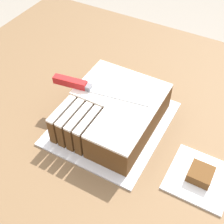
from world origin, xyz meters
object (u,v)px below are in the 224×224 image
cake_board (112,123)px  cake (114,111)px  knife (79,85)px  brownie (201,174)px

cake_board → cake: bearing=51.5°
cake → knife: bearing=-179.4°
brownie → knife: bearing=171.4°
knife → cake_board: bearing=-11.0°
knife → brownie: 0.41m
cake_board → brownie: bearing=-11.0°
knife → cake: bearing=-8.4°
cake_board → brownie: size_ratio=5.93×
cake → brownie: size_ratio=4.98×
cake_board → cake: (0.00, 0.01, 0.05)m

